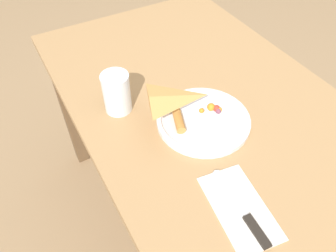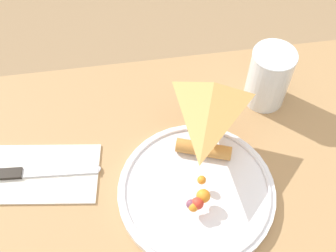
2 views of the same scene
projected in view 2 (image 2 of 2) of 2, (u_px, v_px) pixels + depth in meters
The scene contains 5 objects.
dining_table at pixel (254, 242), 0.75m from camera, with size 1.17×0.75×0.70m.
plate_pizza at pixel (197, 190), 0.69m from camera, with size 0.26×0.26×0.05m.
milk_glass at pixel (268, 79), 0.77m from camera, with size 0.08×0.08×0.12m.
napkin_folded at pixel (38, 174), 0.72m from camera, with size 0.22×0.14×0.00m.
butter_knife at pixel (30, 173), 0.71m from camera, with size 0.21×0.04×0.01m.
Camera 2 is at (-0.19, -0.23, 1.34)m, focal length 45.00 mm.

